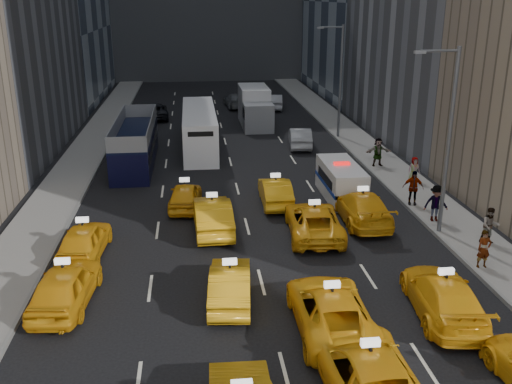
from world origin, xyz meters
TOP-DOWN VIEW (x-y plane):
  - sidewalk_west at (-10.50, 25.00)m, footprint 3.00×90.00m
  - sidewalk_east at (10.50, 25.00)m, footprint 3.00×90.00m
  - curb_west at (-9.05, 25.00)m, footprint 0.15×90.00m
  - curb_east at (9.05, 25.00)m, footprint 0.15×90.00m
  - streetlight_near at (9.18, 12.00)m, footprint 2.15×0.22m
  - streetlight_far at (9.18, 32.00)m, footprint 2.15×0.22m
  - taxi_6 at (2.23, 0.74)m, footprint 2.80×5.71m
  - taxi_8 at (-7.54, 7.02)m, footprint 2.32×4.89m
  - taxi_9 at (-1.37, 6.63)m, footprint 1.92×4.50m
  - taxi_10 at (1.98, 4.29)m, footprint 2.60×5.52m
  - taxi_11 at (6.27, 4.76)m, footprint 2.76×5.54m
  - taxi_12 at (-7.57, 11.41)m, footprint 2.11×4.56m
  - taxi_13 at (-1.75, 13.64)m, footprint 1.97×5.15m
  - taxi_14 at (3.13, 12.52)m, footprint 2.87×5.55m
  - taxi_15 at (5.96, 13.97)m, footprint 2.31×5.51m
  - taxi_16 at (-3.11, 17.04)m, footprint 2.02×4.27m
  - taxi_17 at (1.90, 17.09)m, footprint 1.64×4.49m
  - nypd_van at (5.82, 17.75)m, footprint 2.13×5.03m
  - double_decker at (-6.53, 26.29)m, footprint 3.02×10.86m
  - city_bus at (-2.05, 30.00)m, footprint 2.94×11.66m
  - box_truck at (3.07, 37.68)m, footprint 2.94×7.44m
  - misc_car_0 at (5.66, 29.52)m, footprint 2.15×4.73m
  - misc_car_1 at (-6.09, 41.66)m, footprint 2.82×5.43m
  - misc_car_2 at (2.03, 46.52)m, footprint 2.46×5.18m
  - misc_car_3 at (-1.86, 43.40)m, footprint 2.34×4.83m
  - misc_car_4 at (5.91, 45.16)m, footprint 2.18×4.75m
  - pedestrian_0 at (9.47, 8.00)m, footprint 0.62×0.42m
  - pedestrian_1 at (10.99, 10.36)m, footprint 0.91×0.62m
  - pedestrian_2 at (9.61, 13.29)m, footprint 1.27×0.62m
  - pedestrian_3 at (9.36, 15.79)m, footprint 1.23×0.79m
  - pedestrian_4 at (10.98, 19.78)m, footprint 0.78×0.46m
  - pedestrian_5 at (9.83, 23.36)m, footprint 1.78×0.57m

SIDE VIEW (x-z plane):
  - sidewalk_west at x=-10.50m, z-range 0.00..0.15m
  - sidewalk_east at x=10.50m, z-range 0.00..0.15m
  - curb_west at x=-9.05m, z-range 0.00..0.18m
  - curb_east at x=9.05m, z-range 0.00..0.18m
  - taxi_16 at x=-3.11m, z-range 0.00..1.41m
  - taxi_9 at x=-1.37m, z-range 0.00..1.44m
  - misc_car_2 at x=2.03m, z-range 0.00..1.46m
  - misc_car_1 at x=-6.09m, z-range 0.00..1.46m
  - taxi_17 at x=1.90m, z-range 0.00..1.47m
  - taxi_14 at x=3.13m, z-range 0.00..1.49m
  - misc_car_0 at x=5.66m, z-range 0.00..1.51m
  - misc_car_4 at x=5.91m, z-range 0.00..1.51m
  - taxi_12 at x=-7.57m, z-range 0.00..1.51m
  - taxi_10 at x=1.98m, z-range 0.00..1.53m
  - taxi_11 at x=6.27m, z-range 0.00..1.55m
  - taxi_6 at x=2.23m, z-range 0.00..1.56m
  - misc_car_3 at x=-1.86m, z-range 0.00..1.59m
  - taxi_15 at x=5.96m, z-range 0.00..1.59m
  - taxi_8 at x=-7.54m, z-range 0.00..1.62m
  - taxi_13 at x=-1.75m, z-range 0.00..1.68m
  - pedestrian_4 at x=10.98m, z-range 0.15..1.70m
  - nypd_van at x=5.82m, z-range -0.10..2.02m
  - pedestrian_0 at x=9.47m, z-range 0.15..1.82m
  - pedestrian_1 at x=10.99m, z-range 0.15..1.88m
  - pedestrian_5 at x=9.83m, z-range 0.15..2.05m
  - pedestrian_2 at x=9.61m, z-range 0.15..2.06m
  - pedestrian_3 at x=9.36m, z-range 0.15..2.08m
  - city_bus at x=-2.05m, z-range -0.02..2.97m
  - double_decker at x=-6.53m, z-range -0.02..3.11m
  - box_truck at x=3.07m, z-range -0.02..3.31m
  - streetlight_near at x=9.18m, z-range 0.42..9.42m
  - streetlight_far at x=9.18m, z-range 0.42..9.42m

